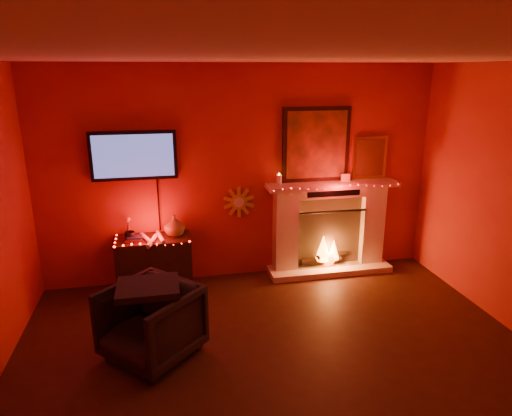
% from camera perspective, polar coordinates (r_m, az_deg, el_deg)
% --- Properties ---
extents(room, '(5.00, 5.00, 5.00)m').
position_cam_1_polar(room, '(3.42, 5.64, -4.88)').
color(room, black).
rests_on(room, ground).
extents(floor, '(5.00, 5.00, 0.00)m').
position_cam_1_polar(floor, '(4.11, 5.06, -22.63)').
color(floor, black).
rests_on(floor, ground).
extents(fireplace, '(1.72, 0.40, 2.18)m').
position_cam_1_polar(fireplace, '(6.11, 9.09, -1.34)').
color(fireplace, beige).
rests_on(fireplace, floor).
extents(tv, '(1.00, 0.07, 1.24)m').
position_cam_1_polar(tv, '(5.57, -15.03, 6.32)').
color(tv, black).
rests_on(tv, room).
extents(sunburst_clock, '(0.40, 0.03, 0.40)m').
position_cam_1_polar(sunburst_clock, '(5.81, -2.16, 0.75)').
color(sunburst_clock, gold).
rests_on(sunburst_clock, room).
extents(console_table, '(0.89, 0.58, 0.94)m').
position_cam_1_polar(console_table, '(5.74, -12.46, -6.47)').
color(console_table, black).
rests_on(console_table, floor).
extents(armchair, '(1.09, 1.09, 0.71)m').
position_cam_1_polar(armchair, '(4.49, -13.00, -13.78)').
color(armchair, black).
rests_on(armchair, floor).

